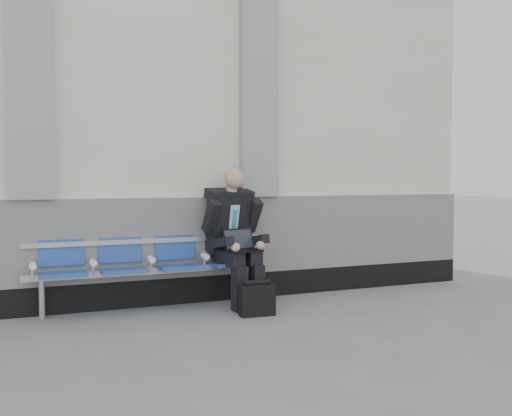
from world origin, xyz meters
name	(u,v)px	position (x,y,z in m)	size (l,w,h in m)	color
bench	(150,258)	(2.78, 1.32, 0.55)	(2.60, 0.47, 0.91)	#9EA0A3
businessman	(234,232)	(3.69, 1.18, 0.81)	(0.67, 0.89, 1.53)	black
briefcase	(257,299)	(3.73, 0.60, 0.17)	(0.37, 0.18, 0.37)	black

